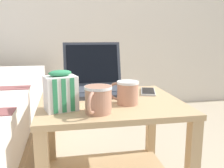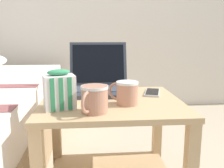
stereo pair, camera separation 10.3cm
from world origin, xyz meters
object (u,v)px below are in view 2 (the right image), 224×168
Objects in this scene: laptop at (99,82)px; mug_front_left at (94,98)px; cell_phone at (152,92)px; snack_bag at (59,91)px; mug_front_right at (126,92)px.

laptop reaches higher than mug_front_left.
cell_phone is (0.25, -0.07, -0.04)m from laptop.
snack_bag is at bearing -119.52° from laptop.
laptop is 0.27m from mug_front_right.
laptop is 2.24× the size of mug_front_left.
laptop is 1.80× the size of cell_phone.
mug_front_left reaches higher than mug_front_right.
mug_front_right is 0.24m from cell_phone.
mug_front_left is 0.15m from snack_bag.
mug_front_right is 0.78× the size of snack_bag.
mug_front_right is at bearing -130.39° from cell_phone.
cell_phone is at bearing 44.21° from mug_front_left.
cell_phone is (0.28, 0.28, -0.05)m from mug_front_left.
laptop is 0.33m from snack_bag.
laptop reaches higher than mug_front_right.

